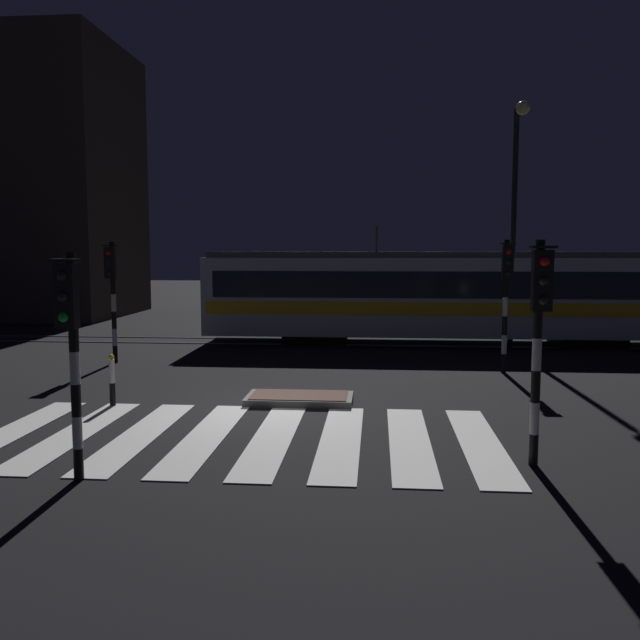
{
  "coord_description": "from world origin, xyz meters",
  "views": [
    {
      "loc": [
        2.38,
        -13.44,
        3.26
      ],
      "look_at": [
        0.85,
        4.49,
        1.4
      ],
      "focal_mm": 37.26,
      "sensor_mm": 36.0,
      "label": 1
    }
  ],
  "objects_px": {
    "traffic_light_corner_near_right": "(539,319)",
    "traffic_light_kerb_mid_left": "(70,332)",
    "tram": "(450,295)",
    "bollard_island_edge": "(112,380)",
    "traffic_light_corner_far_right": "(506,286)",
    "street_lamp_trackside_right": "(516,199)",
    "traffic_light_corner_far_left": "(112,284)"
  },
  "relations": [
    {
      "from": "traffic_light_corner_far_left",
      "to": "traffic_light_corner_far_right",
      "type": "relative_size",
      "value": 0.99
    },
    {
      "from": "tram",
      "to": "bollard_island_edge",
      "type": "height_order",
      "value": "tram"
    },
    {
      "from": "traffic_light_corner_far_right",
      "to": "traffic_light_kerb_mid_left",
      "type": "distance_m",
      "value": 11.94
    },
    {
      "from": "traffic_light_corner_far_left",
      "to": "traffic_light_corner_near_right",
      "type": "xyz_separation_m",
      "value": [
        10.06,
        -8.59,
        -0.07
      ]
    },
    {
      "from": "tram",
      "to": "bollard_island_edge",
      "type": "distance_m",
      "value": 13.12
    },
    {
      "from": "traffic_light_corner_near_right",
      "to": "tram",
      "type": "relative_size",
      "value": 0.2
    },
    {
      "from": "bollard_island_edge",
      "to": "traffic_light_corner_far_right",
      "type": "bearing_deg",
      "value": 27.2
    },
    {
      "from": "traffic_light_corner_far_left",
      "to": "street_lamp_trackside_right",
      "type": "relative_size",
      "value": 0.44
    },
    {
      "from": "traffic_light_corner_far_left",
      "to": "traffic_light_kerb_mid_left",
      "type": "bearing_deg",
      "value": -70.8
    },
    {
      "from": "traffic_light_corner_near_right",
      "to": "bollard_island_edge",
      "type": "bearing_deg",
      "value": 157.38
    },
    {
      "from": "traffic_light_corner_far_left",
      "to": "street_lamp_trackside_right",
      "type": "distance_m",
      "value": 13.04
    },
    {
      "from": "traffic_light_corner_far_right",
      "to": "street_lamp_trackside_right",
      "type": "relative_size",
      "value": 0.45
    },
    {
      "from": "traffic_light_kerb_mid_left",
      "to": "street_lamp_trackside_right",
      "type": "distance_m",
      "value": 16.49
    },
    {
      "from": "traffic_light_corner_near_right",
      "to": "tram",
      "type": "bearing_deg",
      "value": 89.35
    },
    {
      "from": "traffic_light_corner_far_left",
      "to": "traffic_light_corner_far_right",
      "type": "bearing_deg",
      "value": -3.42
    },
    {
      "from": "traffic_light_corner_far_left",
      "to": "traffic_light_corner_far_right",
      "type": "height_order",
      "value": "traffic_light_corner_far_right"
    },
    {
      "from": "traffic_light_corner_near_right",
      "to": "traffic_light_kerb_mid_left",
      "type": "bearing_deg",
      "value": -169.56
    },
    {
      "from": "street_lamp_trackside_right",
      "to": "tram",
      "type": "xyz_separation_m",
      "value": [
        -1.96,
        1.09,
        -3.22
      ]
    },
    {
      "from": "traffic_light_kerb_mid_left",
      "to": "traffic_light_corner_near_right",
      "type": "bearing_deg",
      "value": 10.44
    },
    {
      "from": "traffic_light_corner_near_right",
      "to": "traffic_light_corner_far_right",
      "type": "distance_m",
      "value": 8.0
    },
    {
      "from": "traffic_light_corner_near_right",
      "to": "traffic_light_corner_far_left",
      "type": "bearing_deg",
      "value": 139.51
    },
    {
      "from": "traffic_light_corner_near_right",
      "to": "traffic_light_kerb_mid_left",
      "type": "height_order",
      "value": "traffic_light_corner_near_right"
    },
    {
      "from": "traffic_light_corner_near_right",
      "to": "tram",
      "type": "height_order",
      "value": "tram"
    },
    {
      "from": "traffic_light_kerb_mid_left",
      "to": "tram",
      "type": "bearing_deg",
      "value": 65.29
    },
    {
      "from": "tram",
      "to": "traffic_light_corner_far_left",
      "type": "bearing_deg",
      "value": -154.09
    },
    {
      "from": "traffic_light_corner_near_right",
      "to": "bollard_island_edge",
      "type": "distance_m",
      "value": 8.79
    },
    {
      "from": "traffic_light_corner_far_right",
      "to": "tram",
      "type": "height_order",
      "value": "tram"
    },
    {
      "from": "traffic_light_kerb_mid_left",
      "to": "street_lamp_trackside_right",
      "type": "height_order",
      "value": "street_lamp_trackside_right"
    },
    {
      "from": "traffic_light_corner_far_left",
      "to": "bollard_island_edge",
      "type": "height_order",
      "value": "traffic_light_corner_far_left"
    },
    {
      "from": "traffic_light_corner_far_left",
      "to": "bollard_island_edge",
      "type": "relative_size",
      "value": 3.19
    },
    {
      "from": "traffic_light_corner_far_left",
      "to": "street_lamp_trackside_right",
      "type": "xyz_separation_m",
      "value": [
        12.17,
        3.87,
        2.64
      ]
    },
    {
      "from": "traffic_light_kerb_mid_left",
      "to": "bollard_island_edge",
      "type": "xyz_separation_m",
      "value": [
        -1.31,
        4.54,
        -1.59
      ]
    }
  ]
}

